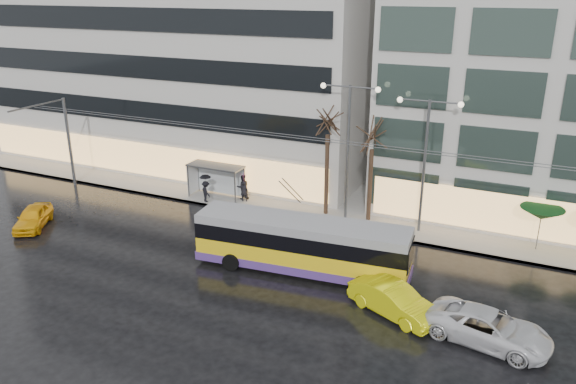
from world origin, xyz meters
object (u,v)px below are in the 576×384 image
Objects in this scene: trolleybus at (302,247)px; bus_shelter at (213,173)px; street_lamp_near at (348,134)px; taxi_a at (33,217)px.

trolleybus is 13.12m from bus_shelter.
trolleybus is 9.09m from street_lamp_near.
trolleybus reaches higher than bus_shelter.
trolleybus is at bearing -88.76° from street_lamp_near.
street_lamp_near is at bearing 91.24° from trolleybus.
trolleybus is 18.58m from taxi_a.
bus_shelter is 11.14m from street_lamp_near.
trolleybus is at bearing -36.43° from bus_shelter.
street_lamp_near reaches higher than taxi_a.
taxi_a is (-7.92, -9.60, -1.27)m from bus_shelter.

